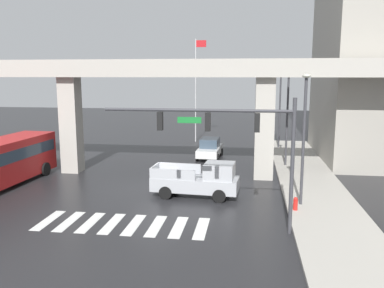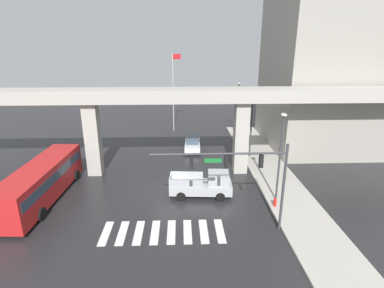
# 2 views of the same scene
# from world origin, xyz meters

# --- Properties ---
(ground_plane) EXTENTS (120.00, 120.00, 0.00)m
(ground_plane) POSITION_xyz_m (0.00, 0.00, 0.00)
(ground_plane) COLOR #232326
(crosswalk_stripes) EXTENTS (8.25, 2.80, 0.01)m
(crosswalk_stripes) POSITION_xyz_m (0.00, -6.03, 0.01)
(crosswalk_stripes) COLOR silver
(crosswalk_stripes) RESTS_ON ground
(elevated_overpass) EXTENTS (48.74, 2.47, 8.20)m
(elevated_overpass) POSITION_xyz_m (0.00, 3.99, 7.03)
(elevated_overpass) COLOR #ADA89E
(elevated_overpass) RESTS_ON ground
(sidewalk_east) EXTENTS (4.00, 36.00, 0.15)m
(sidewalk_east) POSITION_xyz_m (10.08, 2.00, 0.07)
(sidewalk_east) COLOR #ADA89E
(sidewalk_east) RESTS_ON ground
(pickup_truck) EXTENTS (5.22, 2.35, 2.08)m
(pickup_truck) POSITION_xyz_m (3.17, -0.96, 0.99)
(pickup_truck) COLOR #A8AAAF
(pickup_truck) RESTS_ON ground
(sedan_white) EXTENTS (2.12, 4.38, 1.72)m
(sedan_white) POSITION_xyz_m (2.63, 10.47, 0.85)
(sedan_white) COLOR silver
(sedan_white) RESTS_ON ground
(traffic_signal_mast) EXTENTS (8.69, 0.32, 6.20)m
(traffic_signal_mast) POSITION_xyz_m (5.25, -6.04, 4.56)
(traffic_signal_mast) COLOR #38383D
(traffic_signal_mast) RESTS_ON ground
(street_lamp_near_corner) EXTENTS (0.44, 0.70, 7.24)m
(street_lamp_near_corner) POSITION_xyz_m (8.88, -2.06, 4.56)
(street_lamp_near_corner) COLOR #38383D
(street_lamp_near_corner) RESTS_ON ground
(street_lamp_mid_block) EXTENTS (0.44, 0.70, 7.24)m
(street_lamp_mid_block) POSITION_xyz_m (8.88, 7.86, 4.56)
(street_lamp_mid_block) COLOR #38383D
(street_lamp_mid_block) RESTS_ON ground
(street_lamp_far_north) EXTENTS (0.44, 0.70, 7.24)m
(street_lamp_far_north) POSITION_xyz_m (8.88, 15.87, 4.56)
(street_lamp_far_north) COLOR #38383D
(street_lamp_far_north) RESTS_ON ground
(fire_hydrant) EXTENTS (0.24, 0.24, 0.85)m
(fire_hydrant) POSITION_xyz_m (8.48, -3.12, 0.43)
(fire_hydrant) COLOR red
(fire_hydrant) RESTS_ON ground
(flagpole) EXTENTS (1.16, 0.12, 10.85)m
(flagpole) POSITION_xyz_m (0.35, 18.99, 6.24)
(flagpole) COLOR silver
(flagpole) RESTS_ON ground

